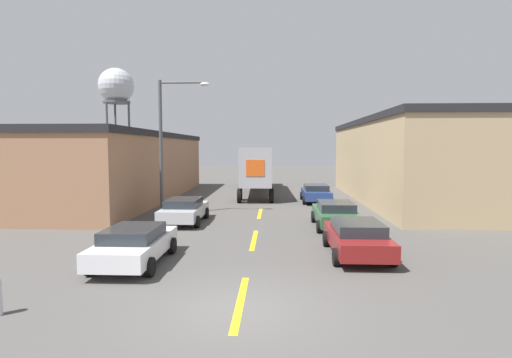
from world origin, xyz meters
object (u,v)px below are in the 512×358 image
Objects in this scene: semi_truck at (256,165)px; parked_car_right_near at (357,237)px; parked_car_left_near at (134,244)px; parked_car_right_far at (316,193)px; street_lamp at (167,137)px; water_tower at (116,88)px; parked_car_right_mid at (335,214)px; parked_car_left_far at (184,210)px.

parked_car_right_near is (4.61, -20.41, -1.70)m from semi_truck.
parked_car_right_far is at bearing 63.90° from parked_car_left_near.
parked_car_right_near is 13.05m from street_lamp.
water_tower is at bearing 116.41° from street_lamp.
parked_car_left_far is at bearing 173.21° from parked_car_right_mid.
semi_truck is 14.76m from parked_car_left_far.
street_lamp reaches higher than semi_truck.
parked_car_left_near and parked_car_right_far have the same top height.
parked_car_right_far is at bearing 33.50° from street_lamp.
semi_truck reaches higher than parked_car_left_far.
street_lamp is at bearing -146.50° from parked_car_right_far.
parked_car_left_far and parked_car_left_near have the same top height.
parked_car_left_far is 1.00× the size of parked_car_right_far.
semi_truck is 13.09m from street_lamp.
parked_car_right_mid is 10.51m from street_lamp.
semi_truck is at bearing 106.83° from parked_car_right_mid.
parked_car_left_far is 7.83m from parked_car_right_mid.
parked_car_right_near is at bearing -79.29° from semi_truck.
parked_car_left_near is 17.66m from parked_car_right_far.
street_lamp is at bearing 137.81° from parked_car_right_near.
parked_car_right_far is 0.30× the size of water_tower.
parked_car_left_near is (0.00, -7.49, 0.00)m from parked_car_left_far.
parked_car_right_mid and parked_car_left_near have the same top height.
parked_car_right_mid is 0.55× the size of street_lamp.
water_tower is (-23.96, 23.56, 11.18)m from parked_car_right_far.
semi_truck is 3.50× the size of parked_car_right_near.
parked_car_left_far is at bearing -57.30° from street_lamp.
parked_car_right_near is (7.77, -6.10, 0.00)m from parked_car_left_far.
semi_truck reaches higher than parked_car_right_mid.
water_tower is (-16.19, 31.93, 11.18)m from parked_car_left_far.
parked_car_left_far is 37.51m from water_tower.
water_tower is at bearing 122.21° from parked_car_right_near.
water_tower is (-23.96, 32.86, 11.18)m from parked_car_right_mid.
parked_car_left_far is 1.00× the size of parked_car_right_near.
parked_car_left_near is at bearing -139.81° from parked_car_right_mid.
parked_car_right_near is 0.30× the size of water_tower.
parked_car_left_far is at bearing -132.87° from parked_car_right_far.
semi_truck is 3.50× the size of parked_car_right_far.
parked_car_left_far is (-3.16, -14.32, -1.70)m from semi_truck.
parked_car_left_near is (-7.77, -1.39, 0.00)m from parked_car_right_near.
water_tower is 1.85× the size of street_lamp.
parked_car_right_near is 0.55× the size of street_lamp.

